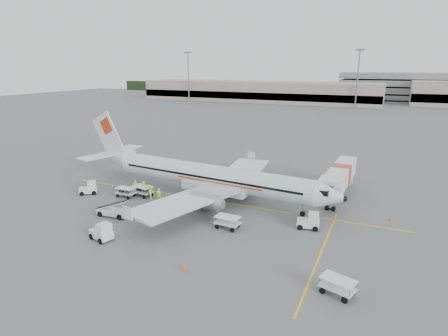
# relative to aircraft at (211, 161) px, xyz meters

# --- Properties ---
(ground) EXTENTS (360.00, 360.00, 0.00)m
(ground) POSITION_rel_aircraft_xyz_m (1.27, -0.79, -4.88)
(ground) COLOR #56595B
(stripe_lead) EXTENTS (44.00, 0.20, 0.01)m
(stripe_lead) POSITION_rel_aircraft_xyz_m (1.27, -0.79, -4.87)
(stripe_lead) COLOR yellow
(stripe_lead) RESTS_ON ground
(stripe_cross) EXTENTS (0.20, 20.00, 0.01)m
(stripe_cross) POSITION_rel_aircraft_xyz_m (15.27, -8.79, -4.87)
(stripe_cross) COLOR yellow
(stripe_cross) RESTS_ON ground
(terminal_west) EXTENTS (110.00, 22.00, 9.00)m
(terminal_west) POSITION_rel_aircraft_xyz_m (-38.73, 129.21, -0.38)
(terminal_west) COLOR gray
(terminal_west) RESTS_ON ground
(parking_garage) EXTENTS (62.00, 24.00, 14.00)m
(parking_garage) POSITION_rel_aircraft_xyz_m (26.27, 159.21, 2.12)
(parking_garage) COLOR slate
(parking_garage) RESTS_ON ground
(treeline) EXTENTS (300.00, 3.00, 6.00)m
(treeline) POSITION_rel_aircraft_xyz_m (1.27, 174.21, -1.88)
(treeline) COLOR black
(treeline) RESTS_ON ground
(mast_west) EXTENTS (3.20, 1.20, 22.00)m
(mast_west) POSITION_rel_aircraft_xyz_m (-68.73, 117.21, 6.12)
(mast_west) COLOR slate
(mast_west) RESTS_ON ground
(mast_center) EXTENTS (3.20, 1.20, 22.00)m
(mast_center) POSITION_rel_aircraft_xyz_m (6.27, 117.21, 6.12)
(mast_center) COLOR slate
(mast_center) RESTS_ON ground
(aircraft) EXTENTS (37.94, 31.07, 9.76)m
(aircraft) POSITION_rel_aircraft_xyz_m (0.00, 0.00, 0.00)
(aircraft) COLOR silver
(aircraft) RESTS_ON ground
(jet_bridge) EXTENTS (3.58, 15.55, 4.05)m
(jet_bridge) POSITION_rel_aircraft_xyz_m (14.67, 7.45, -2.85)
(jet_bridge) COLOR silver
(jet_bridge) RESTS_ON ground
(belt_loader) EXTENTS (4.84, 2.05, 2.57)m
(belt_loader) POSITION_rel_aircraft_xyz_m (-7.40, -9.59, -3.59)
(belt_loader) COLOR silver
(belt_loader) RESTS_ON ground
(tug_fore) EXTENTS (2.42, 1.62, 1.74)m
(tug_fore) POSITION_rel_aircraft_xyz_m (13.10, -4.06, -4.01)
(tug_fore) COLOR silver
(tug_fore) RESTS_ON ground
(tug_mid) EXTENTS (2.55, 1.88, 1.76)m
(tug_mid) POSITION_rel_aircraft_xyz_m (-4.53, -14.73, -4.00)
(tug_mid) COLOR silver
(tug_mid) RESTS_ON ground
(tug_aft) EXTENTS (2.51, 2.34, 1.70)m
(tug_aft) POSITION_rel_aircraft_xyz_m (-15.35, -5.04, -4.03)
(tug_aft) COLOR silver
(tug_aft) RESTS_ON ground
(cart_loaded_a) EXTENTS (2.82, 2.03, 1.33)m
(cart_loaded_a) POSITION_rel_aircraft_xyz_m (-8.33, -2.79, -4.21)
(cart_loaded_a) COLOR silver
(cart_loaded_a) RESTS_ON ground
(cart_loaded_b) EXTENTS (2.42, 1.47, 1.25)m
(cart_loaded_b) POSITION_rel_aircraft_xyz_m (-10.11, -4.00, -4.26)
(cart_loaded_b) COLOR silver
(cart_loaded_b) RESTS_ON ground
(cart_empty_a) EXTENTS (2.60, 1.64, 1.31)m
(cart_empty_a) POSITION_rel_aircraft_xyz_m (5.52, -7.44, -4.23)
(cart_empty_a) COLOR silver
(cart_empty_a) RESTS_ON ground
(cart_empty_b) EXTENTS (2.80, 2.16, 1.29)m
(cart_empty_b) POSITION_rel_aircraft_xyz_m (17.48, -14.76, -4.23)
(cart_empty_b) COLOR silver
(cart_empty_b) RESTS_ON ground
(cone_nose) EXTENTS (0.35, 0.35, 0.58)m
(cone_nose) POSITION_rel_aircraft_xyz_m (20.83, 1.44, -4.59)
(cone_nose) COLOR #E35406
(cone_nose) RESTS_ON ground
(cone_port) EXTENTS (0.41, 0.41, 0.67)m
(cone_port) POSITION_rel_aircraft_xyz_m (-3.47, 11.59, -4.55)
(cone_port) COLOR #E35406
(cone_port) RESTS_ON ground
(cone_stbd) EXTENTS (0.40, 0.40, 0.65)m
(cone_stbd) POSITION_rel_aircraft_xyz_m (5.50, -16.37, -4.56)
(cone_stbd) COLOR #E35406
(cone_stbd) RESTS_ON ground
(crew_a) EXTENTS (0.67, 0.54, 1.61)m
(crew_a) POSITION_rel_aircraft_xyz_m (-5.44, -3.45, -4.07)
(crew_a) COLOR #AAE01A
(crew_a) RESTS_ON ground
(crew_b) EXTENTS (1.12, 1.09, 1.81)m
(crew_b) POSITION_rel_aircraft_xyz_m (-8.51, -2.29, -3.97)
(crew_b) COLOR #AAE01A
(crew_b) RESTS_ON ground
(crew_c) EXTENTS (1.02, 1.31, 1.79)m
(crew_c) POSITION_rel_aircraft_xyz_m (-6.70, -3.32, -3.99)
(crew_c) COLOR #AAE01A
(crew_c) RESTS_ON ground
(crew_d) EXTENTS (1.17, 0.80, 1.84)m
(crew_d) POSITION_rel_aircraft_xyz_m (-9.84, -2.29, -3.96)
(crew_d) COLOR #AAE01A
(crew_d) RESTS_ON ground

